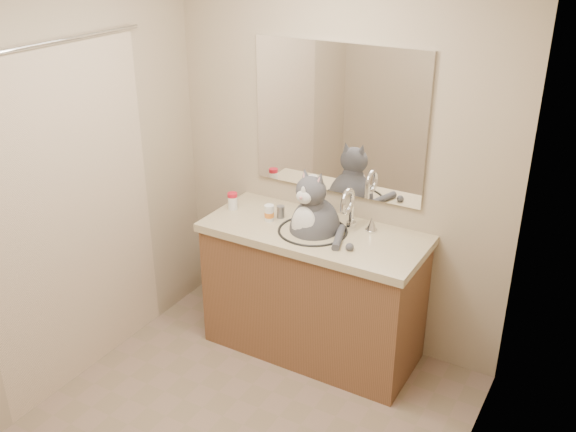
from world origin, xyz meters
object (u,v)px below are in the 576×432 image
object	(u,v)px
pill_bottle_redcap	(233,201)
pill_bottle_orange	(269,213)
grey_canister	(281,212)
cat	(314,225)

from	to	relation	value
pill_bottle_redcap	pill_bottle_orange	xyz separation A→B (m)	(0.29, -0.03, -0.01)
grey_canister	pill_bottle_redcap	bearing A→B (deg)	-173.36
cat	grey_canister	bearing A→B (deg)	176.00
cat	pill_bottle_orange	xyz separation A→B (m)	(-0.30, -0.02, 0.02)
pill_bottle_redcap	cat	bearing A→B (deg)	-1.34
cat	pill_bottle_redcap	distance (m)	0.59
cat	pill_bottle_redcap	size ratio (longest dim) A/B	5.49
cat	pill_bottle_orange	distance (m)	0.30
pill_bottle_redcap	pill_bottle_orange	distance (m)	0.29
pill_bottle_redcap	grey_canister	bearing A→B (deg)	6.64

